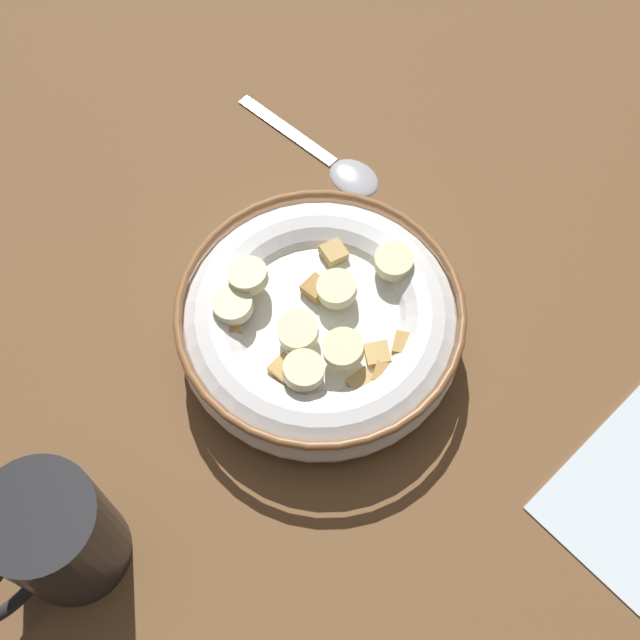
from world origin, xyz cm
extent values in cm
cube|color=brown|center=(0.00, 0.00, -1.00)|extent=(94.81, 94.81, 2.00)
cylinder|color=white|center=(0.00, 0.00, 0.30)|extent=(10.95, 10.95, 0.60)
torus|color=white|center=(0.00, 0.00, 2.39)|extent=(19.92, 19.92, 4.79)
torus|color=brown|center=(0.00, 0.00, 4.49)|extent=(19.92, 19.92, 0.60)
cylinder|color=white|center=(0.00, 0.00, 3.37)|extent=(17.04, 17.04, 0.40)
cube|color=tan|center=(-0.31, 7.62, 3.91)|extent=(1.86, 1.79, 0.92)
cube|color=#AD7F42|center=(-1.34, -1.42, 4.11)|extent=(1.75, 1.82, 0.92)
cube|color=#AD7F42|center=(0.91, 6.20, 3.91)|extent=(2.12, 2.08, 0.88)
cube|color=tan|center=(-1.66, 5.97, 3.97)|extent=(2.13, 2.15, 0.82)
cube|color=tan|center=(2.36, 5.36, 3.94)|extent=(1.97, 1.99, 0.79)
cube|color=tan|center=(-4.44, -2.24, 4.01)|extent=(2.13, 2.10, 0.88)
cube|color=tan|center=(4.69, 0.67, 3.89)|extent=(1.76, 1.80, 0.83)
cube|color=#B78947|center=(4.69, -4.44, 3.99)|extent=(2.18, 2.19, 0.80)
cube|color=tan|center=(-0.23, 4.89, 3.84)|extent=(2.30, 2.30, 0.85)
cube|color=#B78947|center=(2.39, -5.34, 3.86)|extent=(2.24, 2.23, 0.81)
cylinder|color=#F4EABC|center=(2.36, 0.33, 4.94)|extent=(3.73, 3.65, 1.35)
cylinder|color=beige|center=(4.34, 2.05, 4.96)|extent=(3.93, 3.88, 1.29)
cylinder|color=beige|center=(1.68, 3.22, 5.31)|extent=(3.78, 3.76, 1.30)
cylinder|color=beige|center=(-1.85, 0.26, 4.83)|extent=(3.16, 3.14, 1.26)
cylinder|color=beige|center=(-6.05, 1.77, 4.81)|extent=(3.70, 3.68, 1.11)
cylinder|color=#F4EABC|center=(3.50, -4.75, 4.87)|extent=(3.46, 3.46, 1.05)
cylinder|color=beige|center=(1.33, -5.18, 5.37)|extent=(3.84, 3.92, 1.43)
ellipsoid|color=#A5A5AD|center=(-13.05, -6.76, 0.40)|extent=(3.59, 4.57, 0.80)
cube|color=#A5A5AD|center=(-13.51, -14.07, 0.18)|extent=(1.64, 10.32, 0.36)
cylinder|color=#262628|center=(21.46, -2.82, 4.71)|extent=(6.86, 6.86, 9.42)
torus|color=#262628|center=(24.89, -2.82, 4.71)|extent=(6.08, 0.80, 6.08)
camera|label=1|loc=(20.66, 16.20, 53.58)|focal=46.23mm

